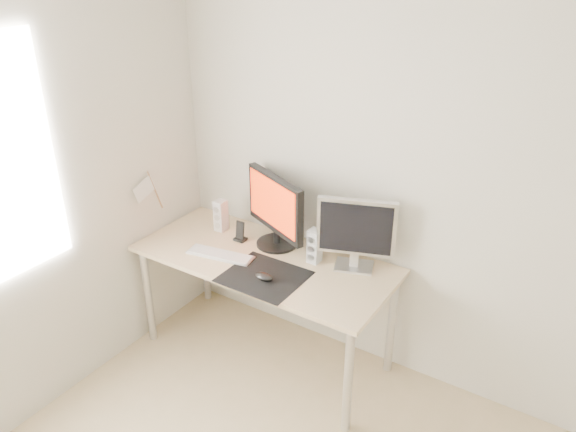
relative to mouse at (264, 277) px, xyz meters
The scene contains 11 objects.
wall_back 1.09m from the mouse, 36.32° to the left, with size 3.50×3.50×0.00m, color silver.
mousepad 0.04m from the mouse, 123.69° to the left, with size 0.45×0.40×0.00m, color black.
mouse is the anchor object (origin of this frame).
desk 0.27m from the mouse, 124.90° to the left, with size 1.60×0.70×0.73m.
main_monitor 0.47m from the mouse, 114.65° to the left, with size 0.52×0.34×0.47m.
second_monitor 0.58m from the mouse, 47.66° to the left, with size 0.44×0.22×0.43m.
speaker_left 0.69m from the mouse, 149.07° to the left, with size 0.07×0.08×0.21m.
speaker_right 0.37m from the mouse, 67.77° to the left, with size 0.07×0.08×0.21m.
keyboard 0.39m from the mouse, 167.97° to the left, with size 0.43×0.19×0.02m.
phone_dock 0.50m from the mouse, 142.42° to the left, with size 0.07×0.06×0.13m.
pennant 0.98m from the mouse, behind, with size 0.01×0.23×0.29m.
Camera 1 is at (0.78, -1.02, 2.45)m, focal length 35.00 mm.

